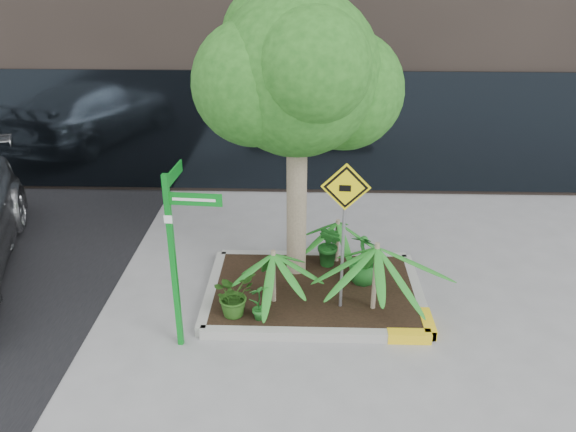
{
  "coord_description": "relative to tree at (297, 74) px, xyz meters",
  "views": [
    {
      "loc": [
        0.03,
        -7.15,
        4.87
      ],
      "look_at": [
        -0.21,
        0.2,
        1.42
      ],
      "focal_mm": 35.0,
      "sensor_mm": 36.0,
      "label": 1
    }
  ],
  "objects": [
    {
      "name": "ground",
      "position": [
        0.09,
        -0.86,
        -3.33
      ],
      "size": [
        80.0,
        80.0,
        0.0
      ],
      "primitive_type": "plane",
      "color": "gray",
      "rests_on": "ground"
    },
    {
      "name": "planter",
      "position": [
        0.33,
        -0.59,
        -3.23
      ],
      "size": [
        3.35,
        2.36,
        0.15
      ],
      "color": "#9E9E99",
      "rests_on": "ground"
    },
    {
      "name": "tree",
      "position": [
        0.0,
        0.0,
        0.0
      ],
      "size": [
        3.04,
        2.7,
        4.56
      ],
      "color": "tan",
      "rests_on": "ground"
    },
    {
      "name": "palm_front",
      "position": [
        1.15,
        -1.08,
        -2.18
      ],
      "size": [
        1.2,
        1.2,
        1.33
      ],
      "color": "tan",
      "rests_on": "ground"
    },
    {
      "name": "palm_left",
      "position": [
        -0.32,
        -0.94,
        -2.39
      ],
      "size": [
        0.96,
        0.96,
        1.06
      ],
      "color": "tan",
      "rests_on": "ground"
    },
    {
      "name": "palm_back",
      "position": [
        0.68,
        0.3,
        -2.47
      ],
      "size": [
        0.86,
        0.86,
        0.95
      ],
      "color": "tan",
      "rests_on": "ground"
    },
    {
      "name": "shrub_a",
      "position": [
        -0.87,
        -1.3,
        -2.85
      ],
      "size": [
        0.84,
        0.84,
        0.66
      ],
      "primitive_type": "imported",
      "rotation": [
        0.0,
        0.0,
        0.85
      ],
      "color": "#244F16",
      "rests_on": "planter"
    },
    {
      "name": "shrub_b",
      "position": [
        1.06,
        -0.36,
        -2.76
      ],
      "size": [
        0.66,
        0.66,
        0.84
      ],
      "primitive_type": "imported",
      "rotation": [
        0.0,
        0.0,
        2.53
      ],
      "color": "#206D24",
      "rests_on": "planter"
    },
    {
      "name": "shrub_c",
      "position": [
        -0.49,
        -1.41,
        -2.88
      ],
      "size": [
        0.42,
        0.42,
        0.59
      ],
      "primitive_type": "imported",
      "rotation": [
        0.0,
        0.0,
        3.59
      ],
      "color": "#216B23",
      "rests_on": "planter"
    },
    {
      "name": "shrub_d",
      "position": [
        0.54,
        0.12,
        -2.8
      ],
      "size": [
        0.59,
        0.59,
        0.76
      ],
      "primitive_type": "imported",
      "rotation": [
        0.0,
        0.0,
        5.42
      ],
      "color": "#1A5B1D",
      "rests_on": "planter"
    },
    {
      "name": "street_sign_post",
      "position": [
        -1.49,
        -1.77,
        -1.79
      ],
      "size": [
        0.74,
        0.75,
        2.49
      ],
      "rotation": [
        0.0,
        0.0,
        -0.08
      ],
      "color": "#0C8820",
      "rests_on": "ground"
    },
    {
      "name": "cattle_sign",
      "position": [
        0.68,
        -0.98,
        -1.69
      ],
      "size": [
        0.68,
        0.22,
        2.21
      ],
      "rotation": [
        0.0,
        0.0,
        -0.05
      ],
      "color": "slate",
      "rests_on": "ground"
    }
  ]
}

